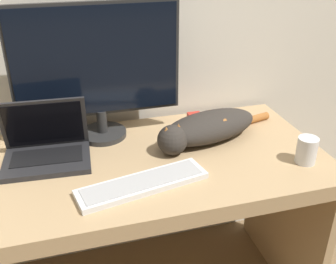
{
  "coord_description": "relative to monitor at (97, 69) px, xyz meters",
  "views": [
    {
      "loc": [
        -0.18,
        -0.87,
        1.47
      ],
      "look_at": [
        0.16,
        0.3,
        0.84
      ],
      "focal_mm": 42.0,
      "sensor_mm": 36.0,
      "label": 1
    }
  ],
  "objects": [
    {
      "name": "desk",
      "position": [
        0.05,
        -0.23,
        -0.43
      ],
      "size": [
        1.49,
        0.68,
        0.73
      ],
      "color": "tan",
      "rests_on": "ground_plane"
    },
    {
      "name": "monitor",
      "position": [
        0.0,
        0.0,
        0.0
      ],
      "size": [
        0.63,
        0.19,
        0.53
      ],
      "color": "#282828",
      "rests_on": "desk"
    },
    {
      "name": "laptop",
      "position": [
        -0.22,
        -0.14,
        -0.24
      ],
      "size": [
        0.32,
        0.23,
        0.22
      ],
      "rotation": [
        0.0,
        0.0,
        -0.06
      ],
      "color": "#232326",
      "rests_on": "desk"
    },
    {
      "name": "external_keyboard",
      "position": [
        0.08,
        -0.39,
        -0.27
      ],
      "size": [
        0.45,
        0.2,
        0.02
      ],
      "rotation": [
        0.0,
        0.0,
        0.2
      ],
      "color": "white",
      "rests_on": "desk"
    },
    {
      "name": "cat",
      "position": [
        0.39,
        -0.16,
        -0.22
      ],
      "size": [
        0.55,
        0.27,
        0.12
      ],
      "rotation": [
        0.0,
        0.0,
        0.25
      ],
      "color": "#332D28",
      "rests_on": "desk"
    },
    {
      "name": "coffee_mug",
      "position": [
        0.67,
        -0.4,
        -0.23
      ],
      "size": [
        0.07,
        0.07,
        0.1
      ],
      "color": "white",
      "rests_on": "desk"
    },
    {
      "name": "small_toy",
      "position": [
        0.39,
        -0.02,
        -0.26
      ],
      "size": [
        0.05,
        0.05,
        0.05
      ],
      "color": "red",
      "rests_on": "desk"
    }
  ]
}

